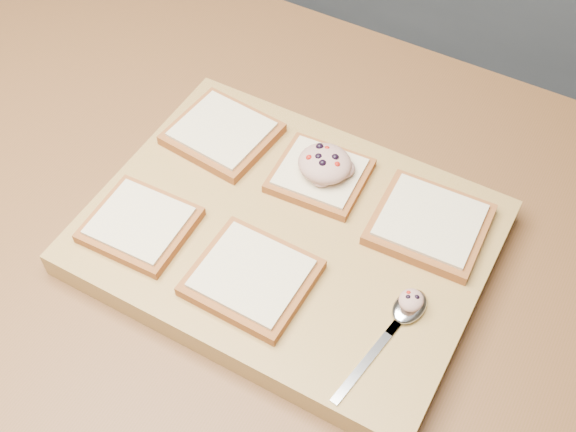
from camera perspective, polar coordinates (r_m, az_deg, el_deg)
name	(u,v)px	position (r m, az deg, el deg)	size (l,w,h in m)	color
island_counter	(367,416)	(1.27, 6.24, -15.46)	(2.00, 0.80, 0.90)	slate
cutting_board	(288,237)	(0.88, 0.00, -1.70)	(0.46, 0.35, 0.04)	#AC8549
bread_far_left	(222,133)	(0.96, -5.21, 6.54)	(0.14, 0.13, 0.02)	#9C5628
bread_far_center	(320,175)	(0.90, 2.54, 3.27)	(0.12, 0.11, 0.02)	#9C5628
bread_far_right	(430,224)	(0.87, 11.13, -0.59)	(0.13, 0.12, 0.02)	#9C5628
bread_near_left	(140,224)	(0.87, -11.61, -0.63)	(0.12, 0.11, 0.02)	#9C5628
bread_near_center	(252,277)	(0.81, -2.88, -4.83)	(0.13, 0.12, 0.02)	#9C5628
tuna_salad_dollop	(325,163)	(0.89, 2.92, 4.19)	(0.07, 0.06, 0.03)	tan
spoon	(403,314)	(0.80, 9.11, -7.67)	(0.05, 0.17, 0.01)	silver
spoon_salad	(411,300)	(0.79, 9.71, -6.56)	(0.03, 0.03, 0.02)	tan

